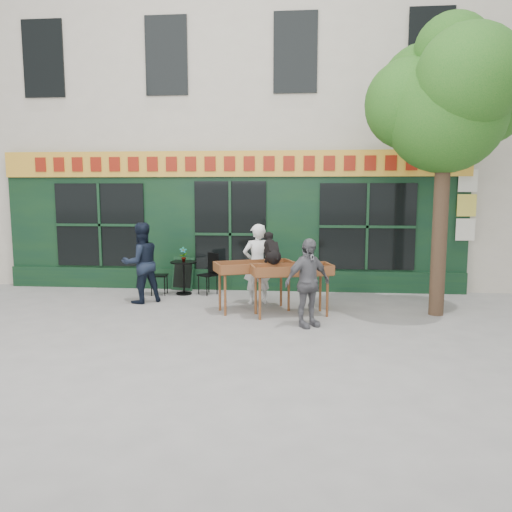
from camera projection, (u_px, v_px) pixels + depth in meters
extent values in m
plane|color=slate|center=(214.00, 313.00, 9.75)|extent=(80.00, 80.00, 0.00)
cube|color=beige|center=(247.00, 103.00, 15.01)|extent=(14.00, 7.00, 10.00)
cube|color=black|center=(231.00, 223.00, 11.93)|extent=(11.00, 0.16, 3.20)
cube|color=gold|center=(230.00, 164.00, 11.63)|extent=(11.00, 0.06, 0.60)
cube|color=maroon|center=(230.00, 164.00, 11.59)|extent=(9.60, 0.03, 0.34)
cube|color=black|center=(231.00, 280.00, 12.01)|extent=(11.00, 0.10, 0.50)
cube|color=black|center=(230.00, 234.00, 11.86)|extent=(1.70, 0.05, 2.50)
cube|color=black|center=(100.00, 225.00, 12.13)|extent=(2.20, 0.05, 2.00)
cube|color=black|center=(367.00, 227.00, 11.54)|extent=(2.20, 0.05, 2.00)
cube|color=silver|center=(465.00, 230.00, 11.33)|extent=(0.42, 0.02, 0.50)
cube|color=#E5D14C|center=(467.00, 205.00, 11.26)|extent=(0.42, 0.02, 0.50)
cube|color=silver|center=(468.00, 181.00, 11.18)|extent=(0.42, 0.02, 0.50)
cylinder|color=#382619|center=(440.00, 222.00, 9.42)|extent=(0.28, 0.28, 3.60)
sphere|color=#125214|center=(445.00, 113.00, 9.15)|extent=(2.20, 2.20, 2.20)
sphere|color=#125214|center=(480.00, 98.00, 9.34)|extent=(1.80, 1.80, 1.80)
sphere|color=#125214|center=(410.00, 104.00, 9.38)|extent=(1.70, 1.70, 1.70)
sphere|color=#125214|center=(469.00, 77.00, 8.48)|extent=(1.80, 1.80, 1.80)
sphere|color=#125214|center=(422.00, 86.00, 9.69)|extent=(1.60, 1.60, 1.60)
sphere|color=#125214|center=(453.00, 52.00, 9.10)|extent=(1.40, 1.40, 1.40)
cylinder|color=brown|center=(225.00, 295.00, 9.51)|extent=(0.05, 0.05, 0.80)
cylinder|color=brown|center=(289.00, 291.00, 9.90)|extent=(0.05, 0.05, 0.80)
cylinder|color=brown|center=(220.00, 291.00, 9.93)|extent=(0.05, 0.05, 0.80)
cylinder|color=brown|center=(281.00, 287.00, 10.31)|extent=(0.05, 0.05, 0.80)
cube|color=brown|center=(254.00, 270.00, 9.86)|extent=(1.61, 1.12, 0.05)
cube|color=brown|center=(259.00, 268.00, 9.57)|extent=(1.40, 0.62, 0.18)
cube|color=brown|center=(250.00, 264.00, 10.12)|extent=(1.40, 0.62, 0.18)
cube|color=brown|center=(254.00, 267.00, 9.85)|extent=(1.35, 0.87, 0.06)
imported|color=white|center=(257.00, 264.00, 10.49)|extent=(0.73, 0.61, 1.69)
cylinder|color=brown|center=(260.00, 299.00, 9.21)|extent=(0.05, 0.05, 0.80)
cylinder|color=brown|center=(327.00, 296.00, 9.44)|extent=(0.05, 0.05, 0.80)
cylinder|color=brown|center=(256.00, 294.00, 9.64)|extent=(0.05, 0.05, 0.80)
cylinder|color=brown|center=(320.00, 291.00, 9.87)|extent=(0.05, 0.05, 0.80)
cube|color=brown|center=(291.00, 273.00, 9.48)|extent=(1.60, 0.96, 0.05)
cube|color=brown|center=(295.00, 272.00, 9.19)|extent=(1.46, 0.44, 0.18)
cube|color=brown|center=(288.00, 267.00, 9.76)|extent=(1.46, 0.44, 0.18)
cube|color=brown|center=(291.00, 270.00, 9.48)|extent=(1.36, 0.73, 0.06)
imported|color=#57565B|center=(307.00, 283.00, 8.72)|extent=(0.97, 0.84, 1.57)
cylinder|color=black|center=(184.00, 293.00, 11.53)|extent=(0.36, 0.36, 0.03)
cylinder|color=black|center=(184.00, 278.00, 11.48)|extent=(0.04, 0.04, 0.72)
cylinder|color=black|center=(183.00, 262.00, 11.43)|extent=(0.60, 0.60, 0.03)
cube|color=black|center=(159.00, 275.00, 11.42)|extent=(0.39, 0.39, 0.03)
cube|color=black|center=(151.00, 265.00, 11.39)|extent=(0.06, 0.36, 0.50)
cylinder|color=black|center=(165.00, 287.00, 11.30)|extent=(0.02, 0.02, 0.44)
cylinder|color=black|center=(167.00, 284.00, 11.60)|extent=(0.02, 0.02, 0.44)
cylinder|color=black|center=(151.00, 287.00, 11.30)|extent=(0.02, 0.02, 0.44)
cylinder|color=black|center=(154.00, 284.00, 11.60)|extent=(0.02, 0.02, 0.44)
cube|color=black|center=(208.00, 275.00, 11.47)|extent=(0.51, 0.51, 0.03)
cube|color=black|center=(213.00, 264.00, 11.55)|extent=(0.29, 0.26, 0.50)
cylinder|color=black|center=(199.00, 285.00, 11.50)|extent=(0.02, 0.02, 0.44)
cylinder|color=black|center=(207.00, 287.00, 11.29)|extent=(0.02, 0.02, 0.44)
cylinder|color=black|center=(209.00, 283.00, 11.71)|extent=(0.02, 0.02, 0.44)
cylinder|color=black|center=(217.00, 285.00, 11.50)|extent=(0.02, 0.02, 0.44)
imported|color=gray|center=(183.00, 254.00, 11.40)|extent=(0.21, 0.17, 0.34)
imported|color=black|center=(141.00, 263.00, 10.59)|extent=(1.06, 1.03, 1.72)
cube|color=black|center=(183.00, 274.00, 11.98)|extent=(0.59, 0.32, 0.79)
cube|color=black|center=(183.00, 274.00, 11.96)|extent=(0.49, 0.28, 0.65)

